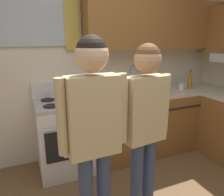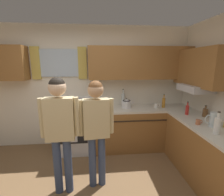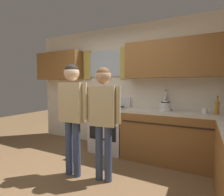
{
  "view_description": "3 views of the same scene",
  "coord_description": "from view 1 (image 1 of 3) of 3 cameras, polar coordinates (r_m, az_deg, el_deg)",
  "views": [
    {
      "loc": [
        -0.63,
        -0.98,
        1.63
      ],
      "look_at": [
        0.23,
        1.04,
        1.03
      ],
      "focal_mm": 34.55,
      "sensor_mm": 36.0,
      "label": 1
    },
    {
      "loc": [
        0.31,
        -1.69,
        1.83
      ],
      "look_at": [
        0.53,
        0.73,
        1.3
      ],
      "focal_mm": 25.83,
      "sensor_mm": 36.0,
      "label": 2
    },
    {
      "loc": [
        1.51,
        -1.65,
        1.36
      ],
      "look_at": [
        0.16,
        0.96,
        1.14
      ],
      "focal_mm": 28.42,
      "sensor_mm": 36.0,
      "label": 3
    }
  ],
  "objects": [
    {
      "name": "stove_oven",
      "position": [
        2.82,
        -12.03,
        -9.41
      ],
      "size": [
        0.7,
        0.67,
        1.1
      ],
      "color": "silver",
      "rests_on": "ground"
    },
    {
      "name": "back_wall_unit",
      "position": [
        2.89,
        -9.48,
        12.58
      ],
      "size": [
        4.6,
        0.42,
        2.6
      ],
      "color": "silver",
      "rests_on": "ground"
    },
    {
      "name": "bottle_tall_clear",
      "position": [
        3.21,
        5.56,
        4.66
      ],
      "size": [
        0.07,
        0.07,
        0.37
      ],
      "color": "silver",
      "rests_on": "kitchen_counter_run"
    },
    {
      "name": "stovetop_kettle",
      "position": [
        3.05,
        8.16,
        3.15
      ],
      "size": [
        0.27,
        0.2,
        0.21
      ],
      "color": "silver",
      "rests_on": "kitchen_counter_run"
    },
    {
      "name": "mug_ceramic_white",
      "position": [
        3.37,
        17.92,
        2.9
      ],
      "size": [
        0.13,
        0.08,
        0.09
      ],
      "color": "white",
      "rests_on": "kitchen_counter_run"
    },
    {
      "name": "adult_left",
      "position": [
        1.54,
        -4.91,
        -6.98
      ],
      "size": [
        0.51,
        0.22,
        1.66
      ],
      "color": "#38476B",
      "rests_on": "ground"
    },
    {
      "name": "kitchen_counter_run",
      "position": [
        3.22,
        22.48,
        -7.39
      ],
      "size": [
        2.12,
        2.23,
        0.9
      ],
      "color": "brown",
      "rests_on": "ground"
    },
    {
      "name": "bottle_oil_amber",
      "position": [
        3.47,
        19.9,
        4.1
      ],
      "size": [
        0.06,
        0.06,
        0.29
      ],
      "color": "#B27223",
      "rests_on": "kitchen_counter_run"
    },
    {
      "name": "adult_in_plaid",
      "position": [
        1.82,
        8.79,
        -4.79
      ],
      "size": [
        0.5,
        0.22,
        1.6
      ],
      "color": "#38476B",
      "rests_on": "ground"
    }
  ]
}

